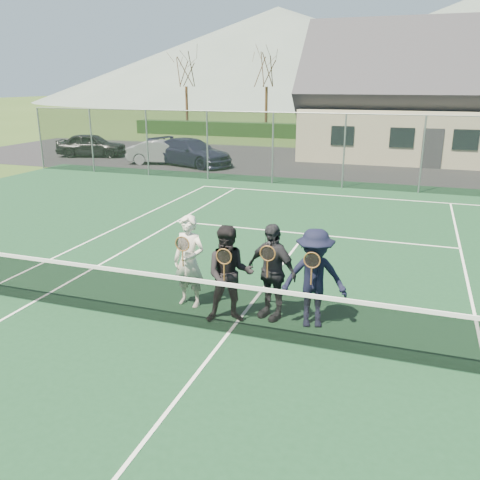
{
  "coord_description": "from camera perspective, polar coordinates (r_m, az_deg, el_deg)",
  "views": [
    {
      "loc": [
        2.79,
        -7.44,
        4.2
      ],
      "look_at": [
        -0.31,
        1.5,
        1.25
      ],
      "focal_mm": 38.0,
      "sensor_mm": 36.0,
      "label": 1
    }
  ],
  "objects": [
    {
      "name": "player_a",
      "position": [
        9.77,
        -5.73,
        -2.38
      ],
      "size": [
        0.71,
        0.54,
        1.8
      ],
      "color": "silver",
      "rests_on": "court_surface"
    },
    {
      "name": "car_a",
      "position": [
        31.46,
        -16.32,
        10.21
      ],
      "size": [
        4.25,
        2.59,
        1.35
      ],
      "primitive_type": "imported",
      "rotation": [
        0.0,
        0.0,
        1.84
      ],
      "color": "black",
      "rests_on": "ground"
    },
    {
      "name": "tree_a",
      "position": [
        44.62,
        -6.14,
        19.27
      ],
      "size": [
        3.2,
        3.2,
        7.77
      ],
      "color": "#3C2415",
      "rests_on": "ground"
    },
    {
      "name": "car_b",
      "position": [
        27.82,
        -8.65,
        9.72
      ],
      "size": [
        3.95,
        2.17,
        1.23
      ],
      "primitive_type": "imported",
      "rotation": [
        0.0,
        0.0,
        1.81
      ],
      "color": "#94989C",
      "rests_on": "ground"
    },
    {
      "name": "perimeter_fence",
      "position": [
        21.29,
        11.61,
        9.75
      ],
      "size": [
        30.07,
        0.07,
        3.02
      ],
      "color": "slate",
      "rests_on": "ground"
    },
    {
      "name": "tree_b",
      "position": [
        42.15,
        3.04,
        19.46
      ],
      "size": [
        3.2,
        3.2,
        7.77
      ],
      "color": "#342312",
      "rests_on": "ground"
    },
    {
      "name": "player_b",
      "position": [
        9.06,
        -1.18,
        -3.9
      ],
      "size": [
        1.06,
        0.94,
        1.8
      ],
      "color": "black",
      "rests_on": "court_surface"
    },
    {
      "name": "clubhouse",
      "position": [
        31.46,
        22.2,
        15.72
      ],
      "size": [
        15.6,
        8.2,
        7.7
      ],
      "color": "beige",
      "rests_on": "ground"
    },
    {
      "name": "tennis_net",
      "position": [
        8.75,
        -1.31,
        -7.43
      ],
      "size": [
        11.68,
        0.08,
        1.1
      ],
      "color": "slate",
      "rests_on": "ground"
    },
    {
      "name": "ground",
      "position": [
        27.9,
        13.3,
        8.2
      ],
      "size": [
        220.0,
        220.0,
        0.0
      ],
      "primitive_type": "plane",
      "color": "#2E4819",
      "rests_on": "ground"
    },
    {
      "name": "tree_c",
      "position": [
        40.48,
        19.03,
        18.69
      ],
      "size": [
        3.2,
        3.2,
        7.77
      ],
      "color": "#3D2A16",
      "rests_on": "ground"
    },
    {
      "name": "player_d",
      "position": [
        8.98,
        8.31,
        -4.29
      ],
      "size": [
        1.3,
        0.95,
        1.8
      ],
      "color": "black",
      "rests_on": "court_surface"
    },
    {
      "name": "hill_west",
      "position": [
        106.25,
        4.19,
        19.86
      ],
      "size": [
        110.0,
        110.0,
        18.0
      ],
      "primitive_type": "cone",
      "color": "#54655C",
      "rests_on": "ground"
    },
    {
      "name": "tarmac_carpark",
      "position": [
        28.58,
        5.23,
        8.8
      ],
      "size": [
        40.0,
        12.0,
        0.01
      ],
      "primitive_type": "cube",
      "color": "black",
      "rests_on": "ground"
    },
    {
      "name": "hedge_row",
      "position": [
        39.7,
        15.32,
        11.44
      ],
      "size": [
        40.0,
        1.2,
        1.1
      ],
      "primitive_type": "cube",
      "color": "black",
      "rests_on": "ground"
    },
    {
      "name": "player_c",
      "position": [
        9.23,
        3.54,
        -3.52
      ],
      "size": [
        1.14,
        0.8,
        1.8
      ],
      "color": "#222227",
      "rests_on": "court_surface"
    },
    {
      "name": "car_c",
      "position": [
        27.03,
        -5.54,
        9.78
      ],
      "size": [
        5.16,
        3.4,
        1.39
      ],
      "primitive_type": "imported",
      "rotation": [
        0.0,
        0.0,
        1.24
      ],
      "color": "black",
      "rests_on": "ground"
    },
    {
      "name": "court_surface",
      "position": [
        8.98,
        -1.29,
        -10.49
      ],
      "size": [
        30.0,
        30.0,
        0.02
      ],
      "primitive_type": "cube",
      "color": "#14381E",
      "rests_on": "ground"
    },
    {
      "name": "court_markings",
      "position": [
        8.97,
        -1.29,
        -10.41
      ],
      "size": [
        11.03,
        23.83,
        0.01
      ],
      "color": "white",
      "rests_on": "court_surface"
    }
  ]
}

